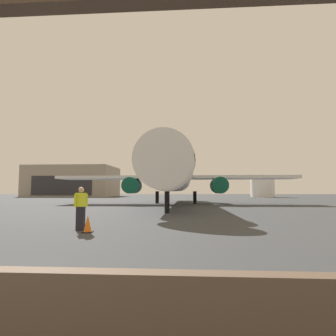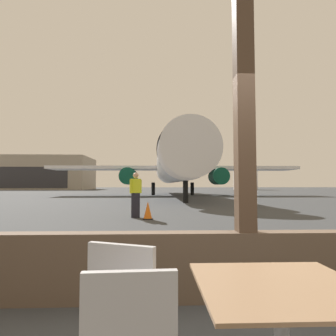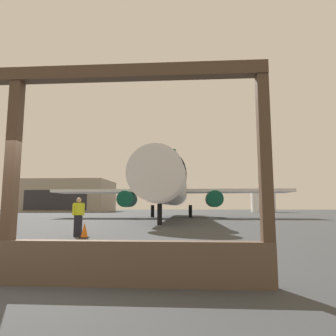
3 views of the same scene
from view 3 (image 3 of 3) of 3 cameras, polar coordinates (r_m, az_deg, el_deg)
ground_plane at (r=45.32m, az=-0.22°, el=-9.02°), size 220.00×220.00×0.00m
window_frame at (r=6.08m, az=-27.72°, el=-6.66°), size 9.15×0.24×3.87m
airplane at (r=35.43m, az=0.35°, el=-3.77°), size 28.99×32.78×10.53m
ground_crew_worker at (r=14.36m, az=-16.56°, el=-8.70°), size 0.44×0.41×1.74m
traffic_cone at (r=13.73m, az=-15.49°, el=-11.29°), size 0.36×0.36×0.66m
distant_hangar at (r=92.82m, az=-18.37°, el=-5.05°), size 24.34×17.01×8.89m
fuel_storage_tank at (r=80.82m, az=17.52°, el=-5.95°), size 6.11×6.11×5.63m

